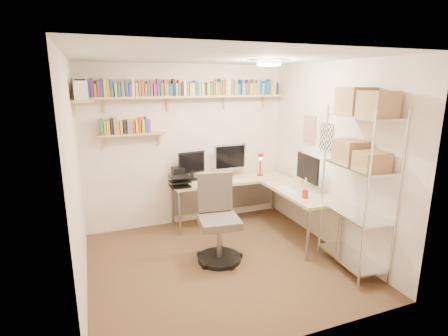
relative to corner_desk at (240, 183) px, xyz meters
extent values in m
plane|color=#452E1D|center=(-0.66, -0.97, -0.72)|extent=(3.20, 3.20, 0.00)
cube|color=beige|center=(-0.66, 0.53, 0.53)|extent=(3.20, 0.04, 2.50)
cube|color=beige|center=(-2.26, -0.97, 0.53)|extent=(0.04, 3.00, 2.50)
cube|color=beige|center=(0.94, -0.97, 0.53)|extent=(0.04, 3.00, 2.50)
cube|color=beige|center=(-0.66, -2.47, 0.53)|extent=(3.20, 0.04, 2.50)
cube|color=silver|center=(-0.66, -0.97, 1.78)|extent=(3.20, 3.00, 0.04)
cube|color=silver|center=(0.93, -0.42, 0.83)|extent=(0.01, 0.30, 0.42)
cube|color=silver|center=(0.93, -0.82, 0.78)|extent=(0.01, 0.28, 0.38)
cylinder|color=#FFEAC6|center=(0.04, -0.77, 1.74)|extent=(0.30, 0.30, 0.06)
cube|color=tan|center=(-0.66, 0.40, 1.30)|extent=(3.05, 0.25, 0.03)
cube|color=tan|center=(-2.14, -0.02, 1.30)|extent=(0.25, 1.00, 0.03)
cube|color=tan|center=(-1.51, 0.43, 0.78)|extent=(0.95, 0.20, 0.02)
cube|color=tan|center=(-1.86, 0.47, 1.23)|extent=(0.03, 0.20, 0.20)
cube|color=tan|center=(-0.96, 0.47, 1.23)|extent=(0.03, 0.20, 0.20)
cube|color=tan|center=(-0.06, 0.47, 1.23)|extent=(0.03, 0.20, 0.20)
cube|color=tan|center=(0.64, 0.47, 1.23)|extent=(0.03, 0.20, 0.20)
cube|color=#1A5288|center=(-2.13, 0.40, 1.44)|extent=(0.04, 0.13, 0.25)
cube|color=#25703B|center=(-2.08, 0.40, 1.41)|extent=(0.03, 0.11, 0.20)
cube|color=#1A5288|center=(-2.05, 0.40, 1.41)|extent=(0.03, 0.15, 0.20)
cube|color=#71217F|center=(-2.01, 0.40, 1.44)|extent=(0.03, 0.11, 0.25)
cube|color=gold|center=(-1.97, 0.40, 1.40)|extent=(0.04, 0.12, 0.18)
cube|color=#71217F|center=(-1.93, 0.40, 1.42)|extent=(0.04, 0.15, 0.22)
cube|color=#1A5288|center=(-1.89, 0.40, 1.43)|extent=(0.03, 0.13, 0.24)
cube|color=yellow|center=(-1.84, 0.40, 1.43)|extent=(0.04, 0.15, 0.24)
cube|color=gold|center=(-1.80, 0.40, 1.42)|extent=(0.03, 0.12, 0.22)
cube|color=#1A5288|center=(-1.76, 0.40, 1.43)|extent=(0.04, 0.13, 0.23)
cube|color=yellow|center=(-1.71, 0.40, 1.41)|extent=(0.03, 0.15, 0.19)
cube|color=#1A5288|center=(-1.66, 0.40, 1.41)|extent=(0.04, 0.12, 0.19)
cube|color=#81675E|center=(-1.61, 0.40, 1.42)|extent=(0.04, 0.12, 0.21)
cube|color=#1A5288|center=(-1.56, 0.40, 1.42)|extent=(0.04, 0.13, 0.22)
cube|color=#71217F|center=(-1.51, 0.40, 1.40)|extent=(0.04, 0.13, 0.17)
cube|color=white|center=(-1.47, 0.40, 1.44)|extent=(0.03, 0.11, 0.25)
cube|color=gold|center=(-1.42, 0.40, 1.41)|extent=(0.04, 0.13, 0.19)
cube|color=#81675E|center=(-1.38, 0.40, 1.43)|extent=(0.02, 0.11, 0.23)
cube|color=#BF3D19|center=(-1.34, 0.40, 1.43)|extent=(0.04, 0.12, 0.23)
cube|color=gold|center=(-1.30, 0.40, 1.40)|extent=(0.02, 0.13, 0.17)
cube|color=#1A5288|center=(-1.26, 0.40, 1.42)|extent=(0.04, 0.15, 0.21)
cube|color=#BF3D19|center=(-1.22, 0.40, 1.42)|extent=(0.03, 0.12, 0.22)
cube|color=#71217F|center=(-1.17, 0.40, 1.40)|extent=(0.04, 0.14, 0.18)
cube|color=#71217F|center=(-1.12, 0.40, 1.43)|extent=(0.03, 0.12, 0.24)
cube|color=#25703B|center=(-1.07, 0.40, 1.41)|extent=(0.04, 0.15, 0.19)
cube|color=#BF3D19|center=(-1.02, 0.40, 1.43)|extent=(0.03, 0.12, 0.23)
cube|color=#3AAEAA|center=(-0.99, 0.40, 1.40)|extent=(0.03, 0.12, 0.17)
cube|color=#1A5288|center=(-0.94, 0.40, 1.40)|extent=(0.04, 0.15, 0.17)
cube|color=black|center=(-0.90, 0.40, 1.43)|extent=(0.03, 0.14, 0.24)
cube|color=#3AAEAA|center=(-0.86, 0.40, 1.40)|extent=(0.03, 0.15, 0.18)
cube|color=#BF3D19|center=(-0.81, 0.40, 1.43)|extent=(0.03, 0.14, 0.23)
cube|color=black|center=(-0.77, 0.40, 1.40)|extent=(0.03, 0.13, 0.18)
cube|color=white|center=(-0.73, 0.40, 1.42)|extent=(0.04, 0.13, 0.21)
cube|color=#81675E|center=(-0.68, 0.40, 1.41)|extent=(0.03, 0.11, 0.20)
cube|color=yellow|center=(-0.64, 0.40, 1.40)|extent=(0.04, 0.15, 0.18)
cube|color=white|center=(-0.60, 0.40, 1.41)|extent=(0.02, 0.14, 0.19)
cube|color=#1A5288|center=(-0.57, 0.40, 1.42)|extent=(0.02, 0.15, 0.22)
cube|color=#1A5288|center=(-0.54, 0.40, 1.42)|extent=(0.03, 0.13, 0.21)
cube|color=gold|center=(-0.51, 0.40, 1.40)|extent=(0.03, 0.13, 0.18)
cube|color=yellow|center=(-0.46, 0.40, 1.40)|extent=(0.04, 0.13, 0.18)
cube|color=black|center=(-0.41, 0.40, 1.41)|extent=(0.03, 0.11, 0.19)
cube|color=yellow|center=(-0.37, 0.40, 1.41)|extent=(0.04, 0.13, 0.19)
cube|color=#25703B|center=(-0.33, 0.40, 1.40)|extent=(0.04, 0.13, 0.18)
cube|color=#BF3D19|center=(-0.29, 0.40, 1.42)|extent=(0.02, 0.14, 0.21)
cube|color=gold|center=(-0.24, 0.40, 1.41)|extent=(0.03, 0.12, 0.20)
cube|color=#81675E|center=(-0.20, 0.40, 1.41)|extent=(0.03, 0.12, 0.20)
cube|color=#25703B|center=(-0.17, 0.40, 1.44)|extent=(0.02, 0.14, 0.25)
cube|color=#BF3D19|center=(-0.13, 0.40, 1.42)|extent=(0.04, 0.13, 0.21)
cube|color=yellow|center=(-0.08, 0.40, 1.43)|extent=(0.03, 0.12, 0.24)
cube|color=white|center=(-0.03, 0.40, 1.43)|extent=(0.04, 0.13, 0.23)
cube|color=#BF3D19|center=(0.02, 0.40, 1.43)|extent=(0.04, 0.11, 0.23)
cube|color=#3AAEAA|center=(0.06, 0.40, 1.42)|extent=(0.02, 0.14, 0.22)
cube|color=#81675E|center=(0.10, 0.40, 1.40)|extent=(0.04, 0.13, 0.17)
cube|color=#1A5288|center=(0.14, 0.40, 1.40)|extent=(0.03, 0.11, 0.17)
cube|color=#1A5288|center=(0.18, 0.40, 1.43)|extent=(0.03, 0.15, 0.24)
cube|color=yellow|center=(0.22, 0.40, 1.40)|extent=(0.03, 0.12, 0.18)
cube|color=#25703B|center=(0.26, 0.40, 1.40)|extent=(0.03, 0.13, 0.18)
cube|color=#71217F|center=(0.29, 0.40, 1.43)|extent=(0.03, 0.11, 0.23)
cube|color=yellow|center=(0.34, 0.40, 1.40)|extent=(0.04, 0.13, 0.18)
cube|color=#81675E|center=(0.38, 0.40, 1.43)|extent=(0.03, 0.15, 0.24)
cube|color=yellow|center=(0.41, 0.40, 1.40)|extent=(0.02, 0.13, 0.18)
cube|color=#81675E|center=(0.46, 0.40, 1.43)|extent=(0.04, 0.14, 0.23)
cube|color=#1A5288|center=(0.50, 0.40, 1.43)|extent=(0.03, 0.11, 0.23)
cube|color=#3AAEAA|center=(0.54, 0.40, 1.40)|extent=(0.03, 0.15, 0.18)
cube|color=#1A5288|center=(0.58, 0.40, 1.41)|extent=(0.02, 0.13, 0.20)
cube|color=#1A5288|center=(0.62, 0.40, 1.42)|extent=(0.04, 0.13, 0.21)
cube|color=#25703B|center=(0.67, 0.40, 1.43)|extent=(0.03, 0.13, 0.24)
cube|color=gold|center=(0.71, 0.40, 1.40)|extent=(0.04, 0.13, 0.18)
cube|color=white|center=(0.76, 0.40, 1.42)|extent=(0.03, 0.12, 0.22)
cube|color=black|center=(0.80, 0.40, 1.41)|extent=(0.03, 0.13, 0.19)
cube|color=white|center=(-2.14, -0.45, 1.42)|extent=(0.15, 0.04, 0.21)
cube|color=black|center=(-2.14, -0.40, 1.43)|extent=(0.12, 0.04, 0.24)
cube|color=gold|center=(-2.14, -0.35, 1.42)|extent=(0.14, 0.02, 0.21)
cube|color=white|center=(-2.14, -0.32, 1.44)|extent=(0.13, 0.03, 0.25)
cube|color=white|center=(-2.14, -0.28, 1.40)|extent=(0.13, 0.02, 0.17)
cube|color=yellow|center=(-2.14, -0.24, 1.43)|extent=(0.13, 0.03, 0.24)
cube|color=#25703B|center=(-2.14, -0.19, 1.43)|extent=(0.13, 0.03, 0.25)
cube|color=#81675E|center=(-2.14, -0.15, 1.41)|extent=(0.12, 0.04, 0.19)
cube|color=#71217F|center=(-2.14, -0.10, 1.41)|extent=(0.12, 0.03, 0.20)
cube|color=#25703B|center=(-2.14, -0.06, 1.41)|extent=(0.14, 0.04, 0.19)
cube|color=#BF3D19|center=(-2.14, -0.02, 1.41)|extent=(0.12, 0.03, 0.20)
cube|color=#25703B|center=(-2.14, 0.02, 1.42)|extent=(0.15, 0.03, 0.22)
cube|color=#81675E|center=(-2.14, 0.06, 1.41)|extent=(0.13, 0.03, 0.20)
cube|color=yellow|center=(-2.14, 0.10, 1.42)|extent=(0.13, 0.04, 0.21)
cube|color=yellow|center=(-2.14, 0.14, 1.41)|extent=(0.13, 0.04, 0.20)
cube|color=gold|center=(-2.14, 0.19, 1.40)|extent=(0.12, 0.04, 0.17)
cube|color=gold|center=(-2.14, 0.24, 1.40)|extent=(0.14, 0.04, 0.17)
cube|color=#1A5288|center=(-2.14, 0.29, 1.43)|extent=(0.12, 0.04, 0.24)
cube|color=yellow|center=(-2.14, 0.34, 1.40)|extent=(0.13, 0.04, 0.19)
cube|color=black|center=(-2.14, 0.38, 1.44)|extent=(0.11, 0.02, 0.25)
cube|color=#25703B|center=(-1.93, 0.43, 0.90)|extent=(0.04, 0.14, 0.23)
cube|color=gold|center=(-1.88, 0.43, 0.89)|extent=(0.03, 0.11, 0.20)
cube|color=gold|center=(-1.84, 0.43, 0.89)|extent=(0.04, 0.12, 0.20)
cube|color=black|center=(-1.79, 0.43, 0.90)|extent=(0.03, 0.12, 0.23)
cube|color=#81675E|center=(-1.75, 0.43, 0.91)|extent=(0.04, 0.15, 0.23)
cube|color=gold|center=(-1.71, 0.43, 0.88)|extent=(0.03, 0.12, 0.18)
cube|color=yellow|center=(-1.66, 0.43, 0.89)|extent=(0.03, 0.12, 0.19)
cube|color=black|center=(-1.61, 0.43, 0.89)|extent=(0.04, 0.12, 0.20)
cube|color=#81675E|center=(-1.57, 0.43, 0.89)|extent=(0.03, 0.15, 0.20)
cube|color=#81675E|center=(-1.53, 0.43, 0.88)|extent=(0.04, 0.13, 0.19)
cube|color=#BF3D19|center=(-1.49, 0.43, 0.88)|extent=(0.03, 0.12, 0.17)
cube|color=yellow|center=(-1.45, 0.43, 0.89)|extent=(0.03, 0.15, 0.20)
cube|color=#BF3D19|center=(-1.40, 0.43, 0.90)|extent=(0.03, 0.12, 0.23)
cube|color=yellow|center=(-1.36, 0.43, 0.89)|extent=(0.04, 0.15, 0.19)
cube|color=#1A5288|center=(-1.32, 0.43, 0.91)|extent=(0.03, 0.15, 0.23)
cube|color=#71217F|center=(-1.28, 0.43, 0.89)|extent=(0.04, 0.13, 0.19)
cube|color=beige|center=(-0.06, 0.25, -0.01)|extent=(1.88, 0.59, 0.04)
cube|color=beige|center=(0.63, -0.71, -0.01)|extent=(0.59, 1.29, 0.04)
cylinder|color=gray|center=(-0.95, 0.00, -0.38)|extent=(0.04, 0.04, 0.69)
cylinder|color=gray|center=(-0.95, 0.50, -0.38)|extent=(0.04, 0.04, 0.69)
cylinder|color=gray|center=(0.88, 0.50, -0.38)|extent=(0.04, 0.04, 0.69)
cylinder|color=gray|center=(0.38, -1.30, -0.38)|extent=(0.04, 0.04, 0.69)
cylinder|color=gray|center=(0.88, -1.30, -0.38)|extent=(0.04, 0.04, 0.69)
cube|color=gray|center=(-0.06, 0.51, -0.33)|extent=(1.78, 0.02, 0.54)
cube|color=silver|center=(-0.01, 0.37, 0.34)|extent=(0.54, 0.03, 0.42)
cube|color=black|center=(-0.01, 0.35, 0.34)|extent=(0.49, 0.00, 0.36)
cube|color=black|center=(-0.65, 0.37, 0.30)|extent=(0.44, 0.03, 0.34)
cube|color=black|center=(0.77, -0.66, 0.32)|extent=(0.03, 0.57, 0.38)
cube|color=silver|center=(0.75, -0.66, 0.32)|extent=(0.00, 0.52, 0.32)
cube|color=white|center=(-0.01, 0.07, 0.02)|extent=(0.42, 0.13, 0.01)
cube|color=white|center=(0.48, -0.66, 0.02)|extent=(0.13, 0.40, 0.01)
cylinder|color=#AC170E|center=(0.48, 0.25, 0.02)|extent=(0.10, 0.10, 0.02)
cylinder|color=#AC170E|center=(0.48, 0.25, 0.17)|extent=(0.02, 0.02, 0.28)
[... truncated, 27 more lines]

